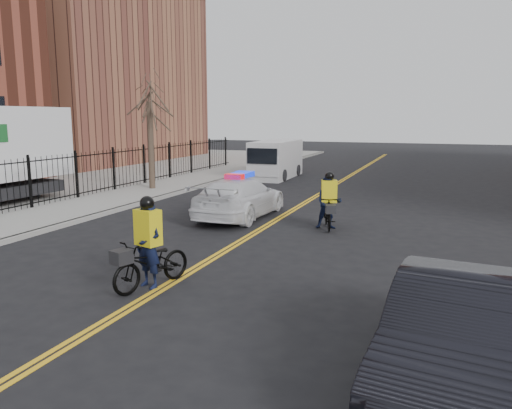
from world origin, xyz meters
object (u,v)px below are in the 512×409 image
at_px(police_cruiser, 240,197).
at_px(cyclist_near, 149,256).
at_px(dark_sedan, 454,333).
at_px(cyclist_far, 329,207).
at_px(cargo_van, 275,160).

height_order(police_cruiser, cyclist_near, cyclist_near).
xyz_separation_m(dark_sedan, cyclist_far, (-3.54, 8.56, -0.02)).
relative_size(cargo_van, cyclist_far, 2.76).
bearing_deg(police_cruiser, dark_sedan, 126.69).
distance_m(police_cruiser, cyclist_far, 3.37).
relative_size(dark_sedan, cyclist_near, 2.16).
bearing_deg(cargo_van, police_cruiser, -78.72).
distance_m(police_cruiser, cargo_van, 11.56).
distance_m(police_cruiser, dark_sedan, 11.52).
xyz_separation_m(cargo_van, cyclist_far, (5.80, -11.99, -0.32)).
bearing_deg(cyclist_near, dark_sedan, -1.18).
xyz_separation_m(police_cruiser, dark_sedan, (6.84, -9.28, 0.02)).
relative_size(police_cruiser, dark_sedan, 1.10).
bearing_deg(cyclist_near, police_cruiser, 115.18).
xyz_separation_m(cyclist_near, cyclist_far, (2.25, 6.65, 0.05)).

